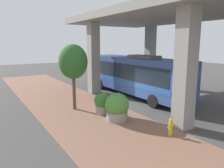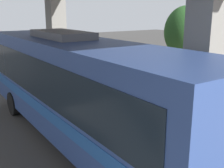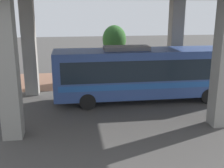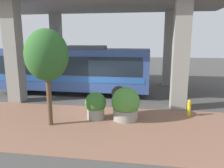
{
  "view_description": "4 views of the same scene",
  "coord_description": "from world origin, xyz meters",
  "px_view_note": "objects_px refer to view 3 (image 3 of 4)",
  "views": [
    {
      "loc": [
        -8.98,
        -12.93,
        4.64
      ],
      "look_at": [
        -0.21,
        0.93,
        1.59
      ],
      "focal_mm": 35.0,
      "sensor_mm": 36.0,
      "label": 1
    },
    {
      "loc": [
        7.2,
        10.34,
        4.37
      ],
      "look_at": [
        0.36,
        0.31,
        1.18
      ],
      "focal_mm": 45.0,
      "sensor_mm": 36.0,
      "label": 2
    },
    {
      "loc": [
        20.51,
        -2.3,
        6.08
      ],
      "look_at": [
        1.98,
        0.32,
        0.93
      ],
      "focal_mm": 45.0,
      "sensor_mm": 36.0,
      "label": 3
    },
    {
      "loc": [
        -12.7,
        -3.29,
        4.11
      ],
      "look_at": [
        1.18,
        -1.12,
        1.24
      ],
      "focal_mm": 35.0,
      "sensor_mm": 36.0,
      "label": 4
    }
  ],
  "objects_px": {
    "planter_middle": "(92,74)",
    "planter_front": "(73,74)",
    "fire_hydrant": "(29,83)",
    "bus": "(143,72)",
    "street_tree_near": "(114,40)"
  },
  "relations": [
    {
      "from": "planter_middle",
      "to": "street_tree_near",
      "type": "height_order",
      "value": "street_tree_near"
    },
    {
      "from": "planter_front",
      "to": "street_tree_near",
      "type": "relative_size",
      "value": 0.37
    },
    {
      "from": "bus",
      "to": "planter_middle",
      "type": "height_order",
      "value": "bus"
    },
    {
      "from": "planter_front",
      "to": "planter_middle",
      "type": "xyz_separation_m",
      "value": [
        -0.12,
        1.56,
        -0.09
      ]
    },
    {
      "from": "fire_hydrant",
      "to": "planter_front",
      "type": "height_order",
      "value": "planter_front"
    },
    {
      "from": "planter_middle",
      "to": "street_tree_near",
      "type": "relative_size",
      "value": 0.31
    },
    {
      "from": "bus",
      "to": "street_tree_near",
      "type": "relative_size",
      "value": 2.51
    },
    {
      "from": "planter_front",
      "to": "street_tree_near",
      "type": "bearing_deg",
      "value": 109.94
    },
    {
      "from": "planter_middle",
      "to": "planter_front",
      "type": "bearing_deg",
      "value": -85.47
    },
    {
      "from": "bus",
      "to": "planter_middle",
      "type": "bearing_deg",
      "value": -149.38
    },
    {
      "from": "bus",
      "to": "street_tree_near",
      "type": "xyz_separation_m",
      "value": [
        -6.23,
        -1.0,
        1.39
      ]
    },
    {
      "from": "fire_hydrant",
      "to": "planter_front",
      "type": "distance_m",
      "value": 3.53
    },
    {
      "from": "bus",
      "to": "fire_hydrant",
      "type": "xyz_separation_m",
      "value": [
        -3.91,
        -7.91,
        -1.53
      ]
    },
    {
      "from": "fire_hydrant",
      "to": "street_tree_near",
      "type": "relative_size",
      "value": 0.2
    },
    {
      "from": "bus",
      "to": "planter_front",
      "type": "xyz_separation_m",
      "value": [
        -4.94,
        -4.56,
        -1.17
      ]
    }
  ]
}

